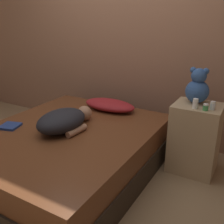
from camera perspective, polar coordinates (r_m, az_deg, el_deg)
The scene contains 11 objects.
ground_plane at distance 2.77m, azimuth -9.33°, elevation -12.70°, with size 12.00×12.00×0.00m, color #937551.
wall_back at distance 3.35m, azimuth 3.10°, elevation 16.90°, with size 8.00×0.06×2.60m.
bed at distance 2.66m, azimuth -9.61°, elevation -8.54°, with size 1.55×1.87×0.46m.
nightstand at distance 2.74m, azimuth 17.54°, elevation -5.47°, with size 0.45×0.39×0.70m.
pillow at distance 3.03m, azimuth -0.55°, elevation 1.55°, with size 0.63×0.32×0.12m.
person_lying at distance 2.53m, azimuth -10.43°, elevation -1.77°, with size 0.40×0.68×0.20m.
teddy_bear at distance 2.64m, azimuth 18.13°, elevation 5.05°, with size 0.22×0.22×0.34m.
bottle_white at distance 2.50m, azimuth 17.69°, elevation 1.74°, with size 0.05×0.05×0.09m.
bottle_clear at distance 2.52m, azimuth 21.07°, elevation 1.29°, with size 0.04×0.04×0.08m.
bottle_green at distance 2.47m, azimuth 19.71°, elevation 0.98°, with size 0.05×0.05×0.06m.
book at distance 2.76m, azimuth -21.32°, elevation -2.87°, with size 0.21×0.21×0.02m.
Camera 1 is at (1.53, -1.76, 1.50)m, focal length 42.00 mm.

